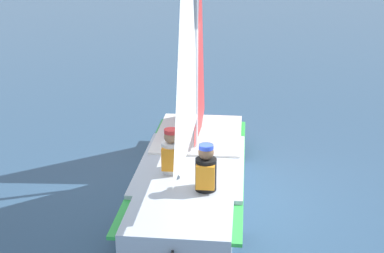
{
  "coord_description": "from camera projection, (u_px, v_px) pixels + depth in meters",
  "views": [
    {
      "loc": [
        6.17,
        4.69,
        3.88
      ],
      "look_at": [
        0.0,
        0.0,
        1.09
      ],
      "focal_mm": 50.0,
      "sensor_mm": 36.0,
      "label": 1
    }
  ],
  "objects": [
    {
      "name": "ground_plane",
      "position": [
        192.0,
        190.0,
        8.61
      ],
      "size": [
        260.0,
        260.0,
        0.0
      ],
      "primitive_type": "plane",
      "color": "#2D4C6B"
    },
    {
      "name": "sailboat_main",
      "position": [
        192.0,
        152.0,
        8.34
      ],
      "size": [
        4.62,
        3.71,
        5.09
      ],
      "rotation": [
        0.0,
        0.0,
        3.69
      ],
      "color": "#B2BCCC",
      "rests_on": "ground_plane"
    },
    {
      "name": "sailor_helm",
      "position": [
        172.0,
        162.0,
        8.07
      ],
      "size": [
        0.43,
        0.41,
        1.16
      ],
      "rotation": [
        0.0,
        0.0,
        3.69
      ],
      "color": "black",
      "rests_on": "ground_plane"
    },
    {
      "name": "sailor_crew",
      "position": [
        206.0,
        180.0,
        7.5
      ],
      "size": [
        0.43,
        0.41,
        1.16
      ],
      "rotation": [
        0.0,
        0.0,
        3.69
      ],
      "color": "black",
      "rests_on": "ground_plane"
    }
  ]
}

